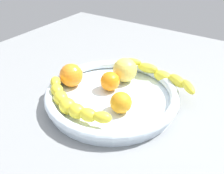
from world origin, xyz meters
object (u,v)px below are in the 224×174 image
at_px(banana_draped_left, 71,103).
at_px(orange_front, 71,75).
at_px(banana_draped_right, 161,75).
at_px(orange_mid_left, 110,81).
at_px(orange_mid_right, 121,103).
at_px(fruit_bowl, 112,95).
at_px(apple_yellow, 125,70).

height_order(banana_draped_left, orange_front, orange_front).
relative_size(banana_draped_right, orange_front, 3.86).
xyz_separation_m(orange_mid_left, orange_mid_right, (0.08, -0.07, -0.00)).
height_order(banana_draped_left, orange_mid_right, orange_mid_right).
bearing_deg(orange_mid_right, orange_front, 171.98).
bearing_deg(orange_front, fruit_bowl, 6.89).
bearing_deg(banana_draped_right, fruit_bowl, -120.57).
xyz_separation_m(banana_draped_right, orange_front, (-0.20, -0.15, 0.00)).
distance_m(fruit_bowl, orange_mid_left, 0.04).
xyz_separation_m(orange_front, orange_mid_left, (0.10, 0.04, -0.01)).
xyz_separation_m(banana_draped_right, orange_mid_right, (-0.03, -0.17, -0.00)).
distance_m(banana_draped_right, apple_yellow, 0.10).
height_order(orange_front, orange_mid_right, orange_front).
distance_m(banana_draped_right, orange_mid_right, 0.17).
distance_m(banana_draped_left, orange_front, 0.12).
bearing_deg(orange_mid_left, apple_yellow, 82.41).
height_order(banana_draped_left, orange_mid_left, orange_mid_left).
bearing_deg(banana_draped_right, apple_yellow, -155.16).
relative_size(orange_mid_right, apple_yellow, 0.76).
bearing_deg(apple_yellow, orange_mid_right, -62.49).
xyz_separation_m(fruit_bowl, orange_mid_left, (-0.02, 0.03, 0.02)).
height_order(banana_draped_right, orange_mid_right, same).
relative_size(banana_draped_right, orange_mid_right, 4.76).
xyz_separation_m(fruit_bowl, orange_front, (-0.12, -0.02, 0.03)).
bearing_deg(apple_yellow, orange_front, -136.65).
bearing_deg(fruit_bowl, orange_front, -173.11).
bearing_deg(fruit_bowl, banana_draped_right, 59.43).
bearing_deg(banana_draped_left, fruit_bowl, 65.69).
bearing_deg(orange_front, apple_yellow, 43.35).
height_order(orange_mid_left, apple_yellow, apple_yellow).
xyz_separation_m(banana_draped_left, orange_mid_left, (0.02, 0.13, 0.00)).
distance_m(orange_mid_left, apple_yellow, 0.06).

